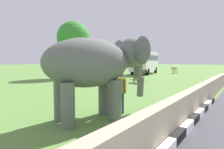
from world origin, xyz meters
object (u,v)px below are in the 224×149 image
elephant (97,64)px  person_handler (121,90)px  cow_mid (140,72)px  bus_white (145,61)px  cow_near (138,74)px  cow_far (175,68)px

elephant → person_handler: size_ratio=2.42×
person_handler → cow_mid: size_ratio=0.86×
bus_white → cow_near: bus_white is taller
elephant → cow_far: 27.17m
elephant → cow_far: elephant is taller
bus_white → cow_near: (-11.46, -4.81, -1.21)m
bus_white → cow_far: (4.01, -3.44, -1.21)m
cow_mid → cow_far: (12.57, 0.06, 0.00)m
bus_white → person_handler: bearing=-156.8°
cow_near → cow_far: bearing=5.1°
cow_near → cow_far: size_ratio=0.93×
person_handler → cow_near: 10.89m
cow_mid → cow_far: 12.57m
bus_white → cow_mid: (-8.57, -3.50, -1.21)m
cow_near → cow_far: (15.47, 1.37, 0.00)m
elephant → person_handler: bearing=-12.1°
elephant → bus_white: size_ratio=0.48×
elephant → person_handler: elephant is taller
cow_mid → elephant: bearing=-158.7°
bus_white → cow_near: 12.49m
elephant → bus_white: bearing=21.6°
cow_mid → cow_far: size_ratio=1.00×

